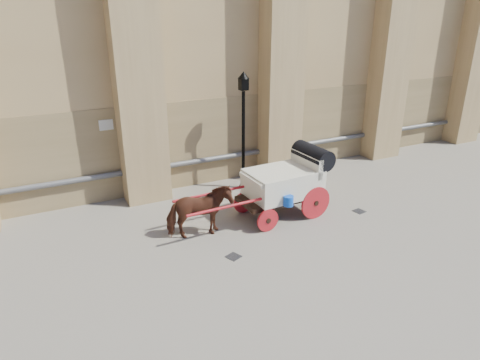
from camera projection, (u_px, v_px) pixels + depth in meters
ground at (220, 240)px, 11.52m from camera, size 90.00×90.00×0.00m
horse at (199, 212)px, 11.45m from camera, size 1.82×0.99×1.47m
carriage at (287, 180)px, 12.64m from camera, size 4.66×1.70×2.02m
street_lamp at (243, 128)px, 14.15m from camera, size 0.37×0.37×3.97m
drain_grate_near at (233, 257)px, 10.74m from camera, size 0.42×0.42×0.01m
drain_grate_far at (359, 211)px, 13.15m from camera, size 0.37×0.37×0.01m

